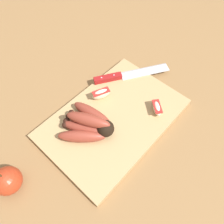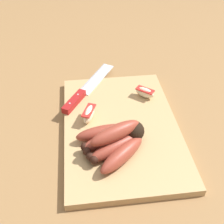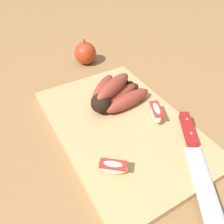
% 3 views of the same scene
% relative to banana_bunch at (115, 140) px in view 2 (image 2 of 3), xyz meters
% --- Properties ---
extents(ground_plane, '(6.00, 6.00, 0.00)m').
position_rel_banana_bunch_xyz_m(ground_plane, '(-0.09, 0.04, -0.05)').
color(ground_plane, olive).
extents(cutting_board, '(0.45, 0.30, 0.02)m').
position_rel_banana_bunch_xyz_m(cutting_board, '(-0.08, 0.03, -0.04)').
color(cutting_board, tan).
rests_on(cutting_board, ground_plane).
extents(banana_bunch, '(0.16, 0.17, 0.07)m').
position_rel_banana_bunch_xyz_m(banana_bunch, '(0.00, 0.00, 0.00)').
color(banana_bunch, black).
rests_on(banana_bunch, cutting_board).
extents(chefs_knife, '(0.25, 0.17, 0.02)m').
position_rel_banana_bunch_xyz_m(chefs_knife, '(-0.22, -0.07, -0.02)').
color(chefs_knife, silver).
rests_on(chefs_knife, cutting_board).
extents(apple_wedge_near, '(0.07, 0.04, 0.04)m').
position_rel_banana_bunch_xyz_m(apple_wedge_near, '(-0.11, -0.05, -0.00)').
color(apple_wedge_near, '#F4E5C1').
rests_on(apple_wedge_near, cutting_board).
extents(apple_wedge_middle, '(0.05, 0.06, 0.03)m').
position_rel_banana_bunch_xyz_m(apple_wedge_middle, '(-0.19, 0.11, -0.01)').
color(apple_wedge_middle, '#F4E5C1').
rests_on(apple_wedge_middle, cutting_board).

